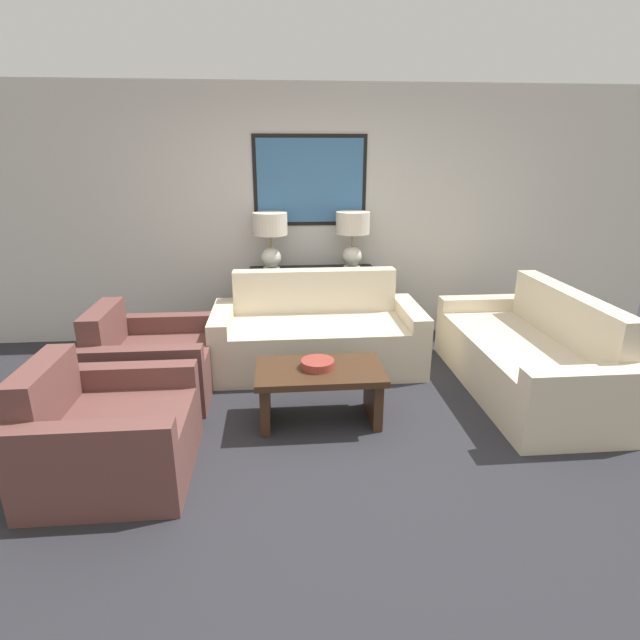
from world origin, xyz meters
The scene contains 11 objects.
ground_plane centered at (0.00, 0.00, 0.00)m, with size 20.00×20.00×0.00m, color #28282D.
back_wall centered at (0.00, 2.32, 1.33)m, with size 7.90×0.12×2.65m.
console_table centered at (0.00, 2.05, 0.41)m, with size 1.32×0.38×0.81m.
table_lamp_left centered at (-0.43, 2.05, 1.20)m, with size 0.35×0.35×0.59m.
table_lamp_right centered at (0.43, 2.05, 1.20)m, with size 0.35×0.35×0.59m.
couch_by_back_wall centered at (0.00, 1.39, 0.30)m, with size 1.97×0.90×0.88m.
couch_by_side centered at (1.76, 0.70, 0.30)m, with size 0.90×1.97×0.88m.
coffee_table centered at (-0.07, 0.33, 0.31)m, with size 0.96×0.56×0.44m.
decorative_bowl centered at (-0.08, 0.35, 0.47)m, with size 0.25×0.25×0.06m.
armchair_near_back_wall centered at (-1.46, 0.89, 0.28)m, with size 0.94×0.95×0.78m.
armchair_near_camera centered at (-1.46, -0.23, 0.28)m, with size 0.94×0.95×0.78m.
Camera 1 is at (-0.36, -3.10, 1.98)m, focal length 28.00 mm.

